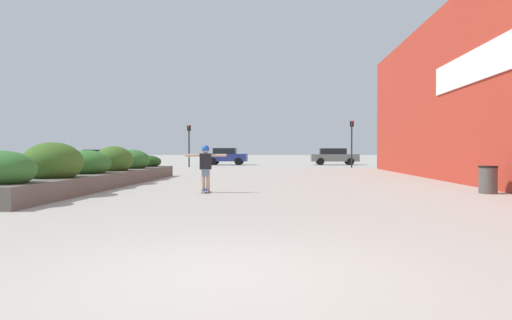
% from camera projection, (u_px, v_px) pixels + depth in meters
% --- Properties ---
extents(ground_plane, '(300.00, 300.00, 0.00)m').
position_uv_depth(ground_plane, '(229.00, 274.00, 4.83)').
color(ground_plane, '#ADA89E').
extents(building_wall_right, '(0.67, 36.04, 7.71)m').
position_uv_depth(building_wall_right, '(494.00, 77.00, 15.75)').
color(building_wall_right, '#B23323').
rests_on(building_wall_right, ground_plane).
extents(planter_box, '(1.90, 14.45, 1.57)m').
position_uv_depth(planter_box, '(98.00, 171.00, 16.71)').
color(planter_box, '#605B54').
rests_on(planter_box, ground_plane).
extents(skateboard, '(0.26, 0.74, 0.10)m').
position_uv_depth(skateboard, '(206.00, 190.00, 14.36)').
color(skateboard, navy).
rests_on(skateboard, ground_plane).
extents(skateboarder, '(1.31, 0.24, 1.40)m').
position_uv_depth(skateboarder, '(206.00, 163.00, 14.34)').
color(skateboarder, tan).
rests_on(skateboarder, skateboard).
extents(trash_bin, '(0.56, 0.56, 0.86)m').
position_uv_depth(trash_bin, '(488.00, 180.00, 14.03)').
color(trash_bin, '#514C47').
rests_on(trash_bin, ground_plane).
extents(car_leftmost, '(4.23, 1.93, 1.45)m').
position_uv_depth(car_leftmost, '(100.00, 157.00, 42.59)').
color(car_leftmost, maroon).
rests_on(car_leftmost, ground_plane).
extents(car_center_left, '(4.47, 1.86, 1.57)m').
position_uv_depth(car_center_left, '(334.00, 156.00, 43.39)').
color(car_center_left, slate).
rests_on(car_center_left, ground_plane).
extents(car_center_right, '(3.86, 2.05, 1.60)m').
position_uv_depth(car_center_right, '(226.00, 156.00, 43.32)').
color(car_center_right, navy).
rests_on(car_center_right, ground_plane).
extents(car_rightmost, '(4.45, 1.84, 1.36)m').
position_uv_depth(car_rightmost, '(462.00, 157.00, 43.42)').
color(car_rightmost, '#BCBCC1').
rests_on(car_rightmost, ground_plane).
extents(traffic_light_left, '(0.28, 0.30, 3.42)m').
position_uv_depth(traffic_light_left, '(189.00, 139.00, 37.21)').
color(traffic_light_left, black).
rests_on(traffic_light_left, ground_plane).
extents(traffic_light_right, '(0.28, 0.30, 3.70)m').
position_uv_depth(traffic_light_right, '(352.00, 136.00, 35.97)').
color(traffic_light_right, black).
rests_on(traffic_light_right, ground_plane).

